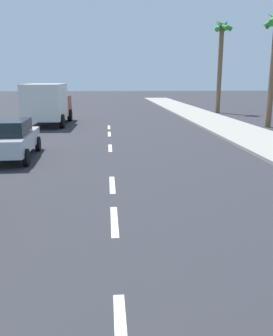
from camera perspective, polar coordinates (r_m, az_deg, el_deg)
The scene contains 10 objects.
ground_plane at distance 16.99m, azimuth -4.22°, elevation 3.34°, with size 160.00×160.00×0.00m, color #2D2D33.
sidewalk_strip at distance 20.54m, azimuth 18.12°, elevation 4.74°, with size 3.60×80.00×0.14m, color #9E998E.
lane_stripe_3 at distance 8.22m, azimuth -3.54°, elevation -8.39°, with size 0.16×1.80×0.01m, color white.
lane_stripe_4 at distance 10.94m, azimuth -3.88°, elevation -2.64°, with size 0.16×1.80×0.01m, color white.
lane_stripe_5 at distance 16.74m, azimuth -4.21°, elevation 3.20°, with size 0.16×1.80×0.01m, color white.
lane_stripe_6 at distance 21.04m, azimuth -4.34°, elevation 5.41°, with size 0.16×1.80×0.01m, color white.
lane_stripe_7 at distance 24.01m, azimuth -4.40°, elevation 6.48°, with size 0.16×1.80×0.01m, color white.
parked_car_silver at distance 15.21m, azimuth -19.65°, elevation 4.52°, with size 2.06×4.27×1.57m.
delivery_truck at distance 25.85m, azimuth -13.94°, elevation 9.99°, with size 2.83×6.31×2.80m.
palm_tree_distant at distance 35.16m, azimuth 13.28°, elevation 18.24°, with size 1.79×1.85×8.44m.
Camera 1 is at (-0.12, 3.30, 3.13)m, focal length 38.33 mm.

